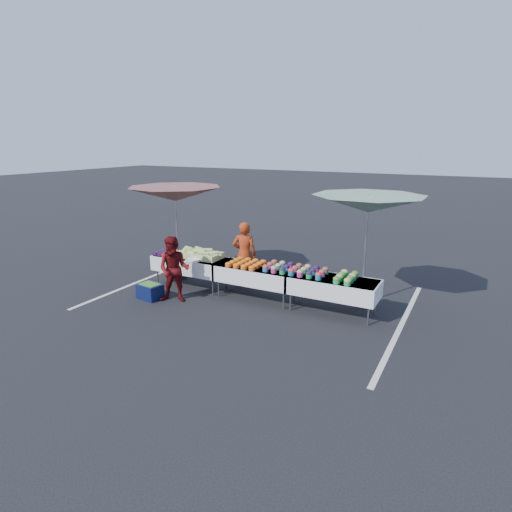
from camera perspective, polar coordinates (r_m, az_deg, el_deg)
The scene contains 17 objects.
ground at distance 9.81m, azimuth 0.00°, elevation -5.64°, with size 80.00×80.00×0.00m, color black.
stripe_left at distance 11.58m, azimuth -14.15°, elevation -2.83°, with size 0.10×5.00×0.00m, color silver.
stripe_right at distance 8.89m, azimuth 18.77°, elevation -8.77°, with size 0.10×5.00×0.00m, color silver.
table_left at distance 10.55m, azimuth -8.67°, elevation -0.99°, with size 1.86×0.81×0.75m.
table_center at distance 9.62m, azimuth 0.00°, elevation -2.40°, with size 1.86×0.81×0.75m.
table_right at distance 8.96m, azimuth 10.24°, elevation -3.99°, with size 1.86×0.81×0.75m.
berry_punnets at distance 10.88m, azimuth -11.91°, elevation 0.48°, with size 0.40×0.54×0.08m.
corn_pile at distance 10.38m, azimuth -7.48°, elevation 0.25°, with size 1.16×0.57×0.26m.
plastic_bags at distance 10.09m, azimuth -8.35°, elevation -0.58°, with size 0.30×0.25×0.05m, color white.
carrot_bowls at distance 9.67m, azimuth -1.34°, elevation -0.98°, with size 0.75×0.69×0.11m.
potato_cups at distance 9.16m, azimuth 5.26°, elevation -1.75°, with size 1.34×0.58×0.16m.
bean_baskets at distance 8.81m, azimuth 11.90°, elevation -2.77°, with size 0.36×0.68×0.15m.
vendor at distance 10.41m, azimuth -1.55°, elevation 0.23°, with size 0.59×0.38×1.61m, color #A43312.
customer at distance 9.58m, azimuth -10.86°, elevation -1.78°, with size 0.72×0.56×1.48m, color #5C0D0F.
umbrella_left at distance 10.97m, azimuth -10.72°, elevation 8.05°, with size 2.86×2.86×2.40m.
umbrella_right at distance 9.23m, azimuth 14.75°, elevation 6.63°, with size 3.08×3.08×2.42m.
storage_bin at distance 10.04m, azimuth -13.95°, elevation -4.54°, with size 0.58×0.46×0.35m.
Camera 1 is at (4.30, -8.10, 3.49)m, focal length 30.00 mm.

